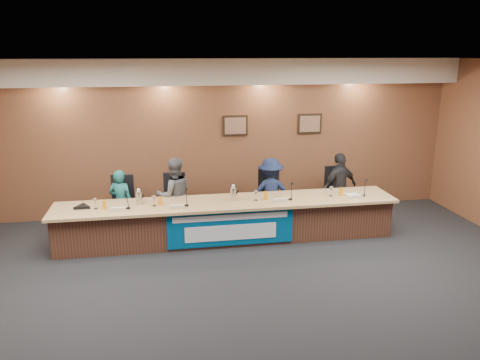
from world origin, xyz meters
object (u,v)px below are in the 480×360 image
at_px(office_chair_a, 122,208).
at_px(panelist_d, 339,188).
at_px(panelist_c, 270,192).
at_px(office_chair_d, 337,197).
at_px(panelist_b, 174,195).
at_px(speakerphone, 82,207).
at_px(banner, 231,228).
at_px(office_chair_c, 269,200).
at_px(carafe_mid, 233,194).
at_px(carafe_left, 139,198).
at_px(office_chair_b, 175,206).
at_px(dais_body, 227,221).
at_px(panelist_a, 121,202).

bearing_deg(office_chair_a, panelist_d, 3.71).
xyz_separation_m(panelist_c, office_chair_d, (1.41, 0.10, -0.20)).
bearing_deg(panelist_b, panelist_d, 168.49).
distance_m(panelist_d, speakerphone, 4.88).
relative_size(banner, panelist_b, 1.53).
xyz_separation_m(panelist_c, speakerphone, (-3.43, -0.59, 0.10)).
bearing_deg(office_chair_c, carafe_mid, -130.50).
bearing_deg(carafe_left, speakerphone, -177.42).
relative_size(office_chair_b, office_chair_c, 1.00).
distance_m(carafe_left, carafe_mid, 1.66).
xyz_separation_m(dais_body, carafe_mid, (0.10, -0.03, 0.52)).
height_order(office_chair_a, office_chair_d, same).
bearing_deg(banner, office_chair_a, 150.19).
height_order(panelist_d, office_chair_d, panelist_d).
xyz_separation_m(office_chair_b, office_chair_c, (1.86, 0.00, 0.00)).
bearing_deg(banner, carafe_left, 163.81).
xyz_separation_m(dais_body, office_chair_b, (-0.92, 0.68, 0.13)).
height_order(panelist_d, office_chair_c, panelist_d).
xyz_separation_m(banner, panelist_b, (-0.92, 0.99, 0.34)).
relative_size(panelist_d, carafe_mid, 5.76).
distance_m(panelist_c, carafe_mid, 1.05).
height_order(banner, panelist_c, panelist_c).
bearing_deg(panelist_a, carafe_mid, -174.63).
bearing_deg(office_chair_c, office_chair_d, 9.01).
relative_size(office_chair_a, carafe_left, 2.00).
height_order(panelist_c, panelist_d, panelist_d).
height_order(office_chair_d, carafe_mid, carafe_mid).
bearing_deg(panelist_c, office_chair_a, 1.35).
distance_m(panelist_c, carafe_left, 2.55).
bearing_deg(dais_body, office_chair_b, 143.74).
bearing_deg(carafe_left, panelist_c, 12.32).
bearing_deg(dais_body, panelist_d, 13.84).
bearing_deg(office_chair_a, panelist_c, 3.04).
xyz_separation_m(panelist_d, office_chair_d, (0.00, 0.10, -0.23)).
xyz_separation_m(office_chair_c, office_chair_d, (1.41, 0.00, 0.00)).
relative_size(panelist_c, office_chair_c, 2.83).
bearing_deg(panelist_b, office_chair_a, -17.32).
bearing_deg(panelist_d, office_chair_d, -110.18).
height_order(office_chair_b, speakerphone, speakerphone).
distance_m(panelist_a, speakerphone, 0.84).
bearing_deg(panelist_c, banner, 50.16).
bearing_deg(speakerphone, dais_body, 0.17).
height_order(office_chair_c, office_chair_d, same).
xyz_separation_m(panelist_b, panelist_c, (1.86, 0.00, -0.04)).
bearing_deg(carafe_left, office_chair_d, 9.36).
distance_m(office_chair_a, office_chair_b, 0.98).
distance_m(banner, panelist_a, 2.16).
distance_m(panelist_c, office_chair_a, 2.85).
xyz_separation_m(banner, office_chair_c, (0.93, 1.09, 0.10)).
height_order(office_chair_b, carafe_mid, carafe_mid).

